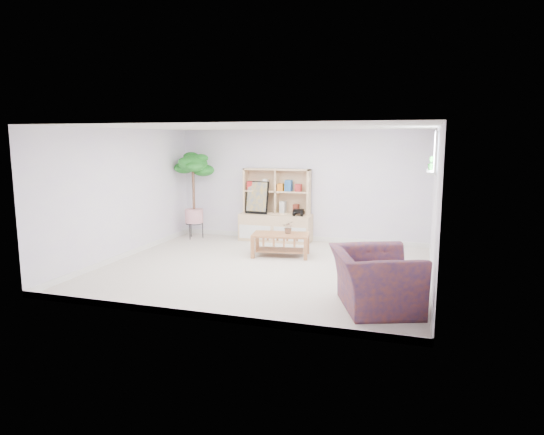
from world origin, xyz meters
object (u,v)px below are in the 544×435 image
(storage_unit, at_px, (276,205))
(floor_tree, at_px, (194,196))
(armchair, at_px, (375,276))
(coffee_table, at_px, (281,245))

(storage_unit, distance_m, floor_tree, 1.85)
(floor_tree, height_order, armchair, floor_tree)
(floor_tree, xyz_separation_m, armchair, (4.32, -3.40, -0.52))
(storage_unit, bearing_deg, coffee_table, -68.86)
(floor_tree, bearing_deg, storage_unit, 8.65)
(floor_tree, bearing_deg, coffee_table, -23.85)
(storage_unit, bearing_deg, floor_tree, -171.35)
(storage_unit, height_order, floor_tree, floor_tree)
(coffee_table, bearing_deg, floor_tree, 146.86)
(coffee_table, distance_m, armchair, 3.11)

